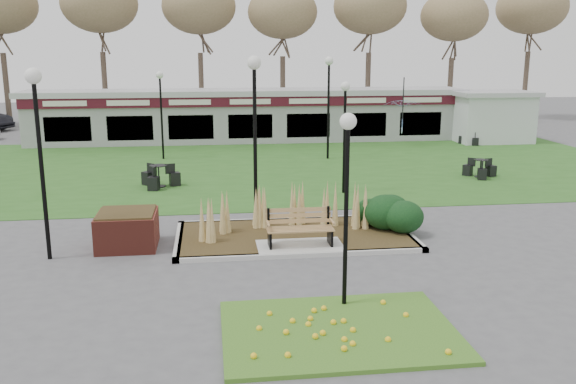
{
  "coord_description": "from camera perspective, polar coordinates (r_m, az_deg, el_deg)",
  "views": [
    {
      "loc": [
        -2.21,
        -14.56,
        4.96
      ],
      "look_at": [
        -0.07,
        2.0,
        1.11
      ],
      "focal_mm": 38.0,
      "sensor_mm": 36.0,
      "label": 1
    }
  ],
  "objects": [
    {
      "name": "lamp_post_far_right",
      "position": [
        28.64,
        3.83,
        9.96
      ],
      "size": [
        0.39,
        0.39,
        4.75
      ],
      "color": "black",
      "rests_on": "ground"
    },
    {
      "name": "lamp_post_mid_right",
      "position": [
        21.51,
        5.35,
        7.41
      ],
      "size": [
        0.33,
        0.33,
        3.96
      ],
      "color": "black",
      "rests_on": "ground"
    },
    {
      "name": "lawn",
      "position": [
        27.1,
        -2.57,
        2.45
      ],
      "size": [
        34.0,
        16.0,
        0.02
      ],
      "primitive_type": "cube",
      "color": "#2A5C1D",
      "rests_on": "ground"
    },
    {
      "name": "service_hut",
      "position": [
        36.32,
        18.44,
        6.78
      ],
      "size": [
        4.4,
        3.4,
        2.83
      ],
      "color": "silver",
      "rests_on": "ground"
    },
    {
      "name": "planting_bed",
      "position": [
        16.92,
        4.82,
        -2.81
      ],
      "size": [
        6.75,
        3.4,
        1.27
      ],
      "color": "#372816",
      "rests_on": "ground"
    },
    {
      "name": "lamp_post_near_right",
      "position": [
        11.55,
        5.55,
        2.22
      ],
      "size": [
        0.32,
        0.32,
        3.86
      ],
      "color": "black",
      "rests_on": "ground"
    },
    {
      "name": "food_pavilion",
      "position": [
        34.76,
        -3.71,
        7.21
      ],
      "size": [
        24.6,
        3.4,
        2.9
      ],
      "color": "#98989A",
      "rests_on": "ground"
    },
    {
      "name": "patio_umbrella",
      "position": [
        33.2,
        10.66,
        6.99
      ],
      "size": [
        2.69,
        2.71,
        2.55
      ],
      "color": "black",
      "rests_on": "ground"
    },
    {
      "name": "bistro_set_c",
      "position": [
        25.76,
        17.54,
        1.87
      ],
      "size": [
        1.3,
        1.32,
        0.72
      ],
      "color": "black",
      "rests_on": "ground"
    },
    {
      "name": "park_bench",
      "position": [
        15.59,
        1.09,
        -3.29
      ],
      "size": [
        1.7,
        0.66,
        0.93
      ],
      "color": "#A5764A",
      "rests_on": "ground"
    },
    {
      "name": "lamp_post_far_left",
      "position": [
        29.09,
        -11.84,
        8.82
      ],
      "size": [
        0.34,
        0.34,
        4.09
      ],
      "color": "black",
      "rests_on": "ground"
    },
    {
      "name": "brick_planter",
      "position": [
        16.33,
        -14.8,
        -3.38
      ],
      "size": [
        1.5,
        1.5,
        0.95
      ],
      "color": "maroon",
      "rests_on": "ground"
    },
    {
      "name": "bistro_set_a",
      "position": [
        23.29,
        -11.98,
        1.15
      ],
      "size": [
        1.5,
        1.49,
        0.82
      ],
      "color": "black",
      "rests_on": "ground"
    },
    {
      "name": "tree_backdrop",
      "position": [
        42.75,
        -4.59,
        17.51
      ],
      "size": [
        47.24,
        5.24,
        10.36
      ],
      "color": "#47382B",
      "rests_on": "ground"
    },
    {
      "name": "flower_bed",
      "position": [
        11.31,
        4.77,
        -12.67
      ],
      "size": [
        4.2,
        3.0,
        0.16
      ],
      "color": "#3A6D1F",
      "rests_on": "ground"
    },
    {
      "name": "lamp_post_near_left",
      "position": [
        15.44,
        -22.41,
        6.07
      ],
      "size": [
        0.38,
        0.38,
        4.61
      ],
      "color": "black",
      "rests_on": "ground"
    },
    {
      "name": "bistro_set_d",
      "position": [
        34.93,
        16.77,
        4.69
      ],
      "size": [
        1.3,
        1.15,
        0.69
      ],
      "color": "black",
      "rests_on": "ground"
    },
    {
      "name": "ground",
      "position": [
        15.53,
        1.21,
        -5.63
      ],
      "size": [
        100.0,
        100.0,
        0.0
      ],
      "primitive_type": "plane",
      "color": "#515154",
      "rests_on": "ground"
    },
    {
      "name": "lamp_post_mid_left",
      "position": [
        17.86,
        -3.15,
        8.41
      ],
      "size": [
        0.4,
        0.4,
        4.86
      ],
      "color": "black",
      "rests_on": "ground"
    }
  ]
}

